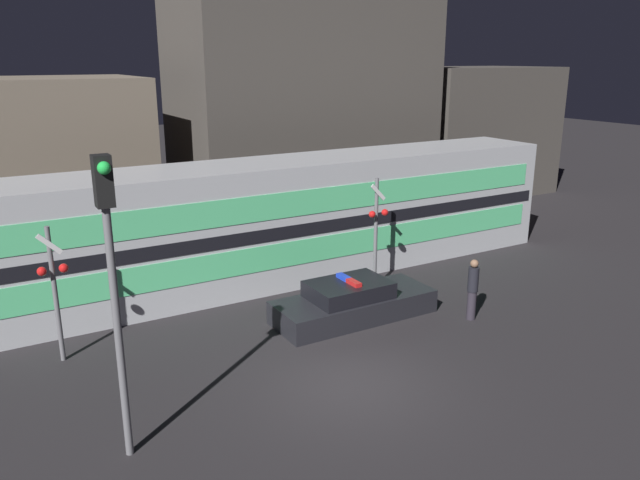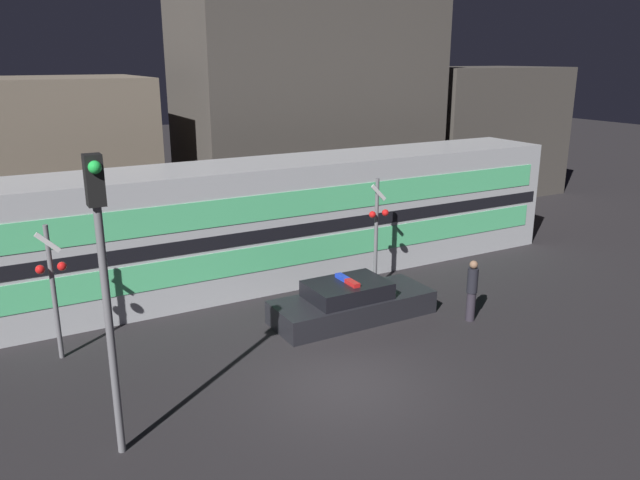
# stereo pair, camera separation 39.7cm
# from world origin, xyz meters

# --- Properties ---
(ground_plane) EXTENTS (120.00, 120.00, 0.00)m
(ground_plane) POSITION_xyz_m (0.00, 0.00, 0.00)
(ground_plane) COLOR #262326
(train) EXTENTS (20.60, 2.90, 4.08)m
(train) POSITION_xyz_m (2.44, 7.46, 2.04)
(train) COLOR #B7BABF
(train) RESTS_ON ground_plane
(police_car) EXTENTS (4.83, 1.83, 1.27)m
(police_car) POSITION_xyz_m (2.21, 3.23, 0.47)
(police_car) COLOR black
(police_car) RESTS_ON ground_plane
(pedestrian) EXTENTS (0.31, 0.31, 1.83)m
(pedestrian) POSITION_xyz_m (5.16, 1.39, 0.94)
(pedestrian) COLOR #2D2833
(pedestrian) RESTS_ON ground_plane
(crossing_signal_near) EXTENTS (0.72, 0.30, 3.72)m
(crossing_signal_near) POSITION_xyz_m (4.16, 4.84, 2.11)
(crossing_signal_near) COLOR slate
(crossing_signal_near) RESTS_ON ground_plane
(crossing_signal_far) EXTENTS (0.72, 0.30, 3.52)m
(crossing_signal_far) POSITION_xyz_m (-5.59, 4.67, 2.00)
(crossing_signal_far) COLOR slate
(crossing_signal_far) RESTS_ON ground_plane
(traffic_light_corner) EXTENTS (0.30, 0.46, 5.82)m
(traffic_light_corner) POSITION_xyz_m (-5.12, -0.09, 3.82)
(traffic_light_corner) COLOR slate
(traffic_light_corner) RESTS_ON ground_plane
(building_left) EXTENTS (8.29, 5.93, 6.65)m
(building_left) POSITION_xyz_m (-4.59, 15.61, 3.33)
(building_left) COLOR #726656
(building_left) RESTS_ON ground_plane
(building_center) EXTENTS (11.68, 5.75, 10.11)m
(building_center) POSITION_xyz_m (7.10, 14.88, 5.05)
(building_center) COLOR #47423D
(building_center) RESTS_ON ground_plane
(building_right) EXTENTS (8.40, 5.65, 6.88)m
(building_right) POSITION_xyz_m (17.83, 15.08, 3.44)
(building_right) COLOR #47423D
(building_right) RESTS_ON ground_plane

